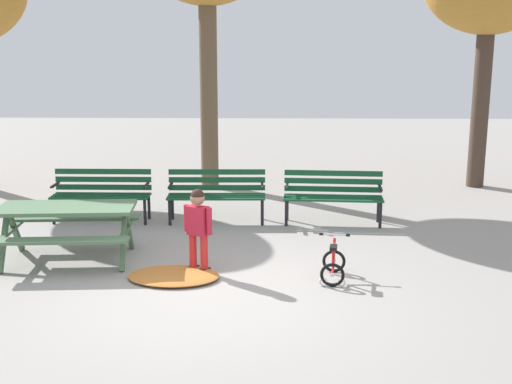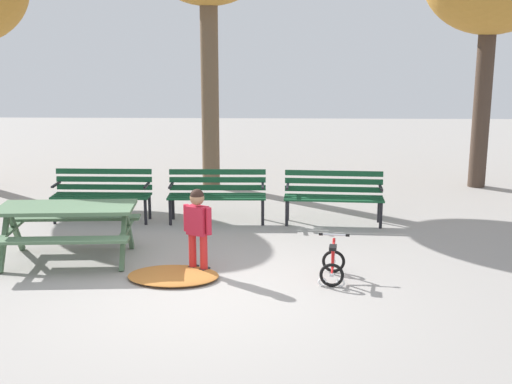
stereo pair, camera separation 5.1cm
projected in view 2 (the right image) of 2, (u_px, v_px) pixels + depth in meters
The scene contains 8 objects.
ground at pixel (207, 293), 7.94m from camera, with size 36.00×36.00×0.00m, color gray.
picnic_table at pixel (67, 218), 8.98m from camera, with size 1.89×1.46×0.79m.
park_bench_far_left at pixel (103, 190), 11.00m from camera, with size 1.60×0.46×0.85m.
park_bench_left at pixel (217, 191), 10.96m from camera, with size 1.61×0.49×0.85m.
park_bench_right at pixel (334, 193), 10.84m from camera, with size 1.63×0.56×0.85m.
child_standing at pixel (198, 223), 8.51m from camera, with size 0.38×0.27×1.10m.
kids_bicycle at pixel (333, 264), 8.33m from camera, with size 0.42×0.59×0.54m.
leaf_pile at pixel (173, 276), 8.41m from camera, with size 1.16×0.81×0.07m, color #B26B2D.
Camera 2 is at (0.78, -7.45, 2.95)m, focal length 46.75 mm.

